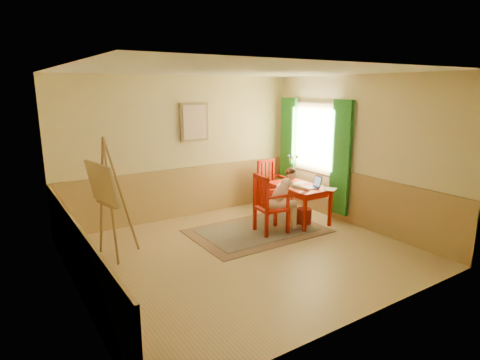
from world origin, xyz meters
TOP-DOWN VIEW (x-y plane):
  - room at (0.00, 0.00)m, footprint 5.04×4.54m
  - wainscot at (0.00, 0.80)m, footprint 5.00×4.50m
  - window at (2.42, 1.10)m, footprint 0.12×2.01m
  - wall_portrait at (0.25, 2.20)m, footprint 0.60×0.05m
  - rug at (0.72, 0.68)m, footprint 2.41×1.61m
  - table at (1.72, 0.73)m, footprint 0.74×1.21m
  - chair_left at (0.83, 0.50)m, footprint 0.54×0.52m
  - chair_back at (1.81, 1.74)m, footprint 0.46×0.48m
  - figure at (1.15, 0.47)m, footprint 0.88×0.41m
  - laptop at (1.79, 0.43)m, footprint 0.41×0.29m
  - papers at (1.84, 0.61)m, footprint 0.88×1.04m
  - vase at (2.01, 1.24)m, footprint 0.19×0.27m
  - wastebasket at (1.70, 0.52)m, footprint 0.36×0.36m
  - easel at (-1.87, 0.98)m, footprint 0.69×0.84m

SIDE VIEW (x-z plane):
  - rug at x=0.72m, z-range 0.00..0.02m
  - wastebasket at x=1.70m, z-range 0.00..0.31m
  - wainscot at x=0.00m, z-range 0.00..1.00m
  - chair_back at x=1.81m, z-range 0.00..1.03m
  - chair_left at x=0.83m, z-range 0.00..1.08m
  - table at x=1.72m, z-range 0.27..0.99m
  - figure at x=1.15m, z-range 0.06..1.22m
  - papers at x=1.84m, z-range 0.72..0.72m
  - laptop at x=1.79m, z-range 0.65..0.88m
  - vase at x=2.01m, z-range 0.70..1.21m
  - easel at x=-1.87m, z-range 0.17..2.05m
  - window at x=2.42m, z-range 0.25..2.45m
  - room at x=0.00m, z-range -0.02..2.82m
  - wall_portrait at x=0.25m, z-range 1.52..2.28m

